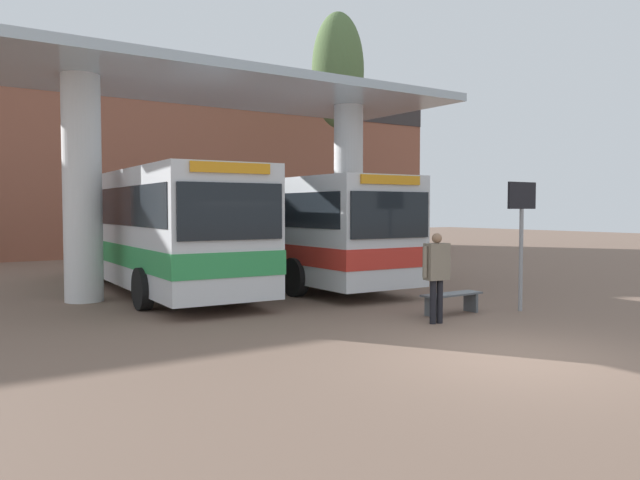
# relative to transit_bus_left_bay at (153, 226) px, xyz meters

# --- Properties ---
(ground_plane) EXTENTS (100.00, 100.00, 0.00)m
(ground_plane) POSITION_rel_transit_bus_left_bay_xyz_m (1.89, -11.06, -1.83)
(ground_plane) COLOR #755B4C
(townhouse_backdrop) EXTENTS (40.00, 0.58, 9.93)m
(townhouse_backdrop) POSITION_rel_transit_bus_left_bay_xyz_m (1.89, 12.68, 3.96)
(townhouse_backdrop) COLOR brown
(townhouse_backdrop) RESTS_ON ground_plane
(station_canopy) EXTENTS (13.19, 5.35, 5.83)m
(station_canopy) POSITION_rel_transit_bus_left_bay_xyz_m (1.89, -1.22, 2.82)
(station_canopy) COLOR silver
(station_canopy) RESTS_ON ground_plane
(transit_bus_left_bay) EXTENTS (3.17, 11.31, 3.29)m
(transit_bus_left_bay) POSITION_rel_transit_bus_left_bay_xyz_m (0.00, 0.00, 0.00)
(transit_bus_left_bay) COLOR silver
(transit_bus_left_bay) RESTS_ON ground_plane
(transit_bus_center_bay) EXTENTS (3.06, 12.49, 3.14)m
(transit_bus_center_bay) POSITION_rel_transit_bus_left_bay_xyz_m (3.99, 0.34, -0.07)
(transit_bus_center_bay) COLOR silver
(transit_bus_center_bay) RESTS_ON ground_plane
(waiting_bench_near_pillar) EXTENTS (1.50, 0.44, 0.46)m
(waiting_bench_near_pillar) POSITION_rel_transit_bus_left_bay_xyz_m (3.99, -7.70, -1.49)
(waiting_bench_near_pillar) COLOR #4C5156
(waiting_bench_near_pillar) RESTS_ON ground_plane
(info_sign_platform) EXTENTS (0.90, 0.09, 2.90)m
(info_sign_platform) POSITION_rel_transit_bus_left_bay_xyz_m (5.58, -8.26, 0.24)
(info_sign_platform) COLOR gray
(info_sign_platform) RESTS_ON ground_plane
(pedestrian_waiting) EXTENTS (0.68, 0.32, 1.82)m
(pedestrian_waiting) POSITION_rel_transit_bus_left_bay_xyz_m (2.91, -8.32, -0.72)
(pedestrian_waiting) COLOR black
(pedestrian_waiting) RESTS_ON ground_plane
(poplar_tree_behind_left) EXTENTS (2.51, 2.51, 11.74)m
(poplar_tree_behind_left) POSITION_rel_transit_bus_left_bay_xyz_m (11.75, 7.37, 7.04)
(poplar_tree_behind_left) COLOR brown
(poplar_tree_behind_left) RESTS_ON ground_plane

